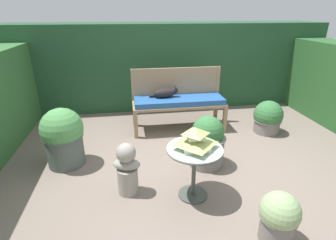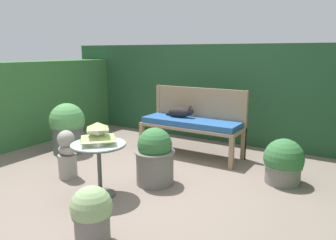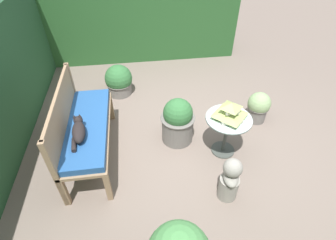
{
  "view_description": "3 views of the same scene",
  "coord_description": "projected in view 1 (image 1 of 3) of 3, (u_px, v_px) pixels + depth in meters",
  "views": [
    {
      "loc": [
        -0.84,
        -2.84,
        1.88
      ],
      "look_at": [
        -0.3,
        0.58,
        0.43
      ],
      "focal_mm": 28.0,
      "sensor_mm": 36.0,
      "label": 1
    },
    {
      "loc": [
        2.17,
        -3.01,
        1.54
      ],
      "look_at": [
        -0.07,
        0.62,
        0.64
      ],
      "focal_mm": 35.0,
      "sensor_mm": 36.0,
      "label": 2
    },
    {
      "loc": [
        -2.56,
        0.53,
        2.69
      ],
      "look_at": [
        0.06,
        0.16,
        0.42
      ],
      "focal_mm": 28.0,
      "sensor_mm": 36.0,
      "label": 3
    }
  ],
  "objects": [
    {
      "name": "potted_plant_hedge_corner",
      "position": [
        207.0,
        142.0,
        3.34
      ],
      "size": [
        0.48,
        0.48,
        0.68
      ],
      "color": "slate",
      "rests_on": "ground"
    },
    {
      "name": "garden_bench",
      "position": [
        179.0,
        102.0,
        4.33
      ],
      "size": [
        1.52,
        0.53,
        0.56
      ],
      "color": "#937556",
      "rests_on": "ground"
    },
    {
      "name": "ground",
      "position": [
        197.0,
        166.0,
        3.44
      ],
      "size": [
        30.0,
        30.0,
        0.0
      ],
      "primitive_type": "plane",
      "color": "#75665B"
    },
    {
      "name": "patio_table",
      "position": [
        194.0,
        159.0,
        2.71
      ],
      "size": [
        0.58,
        0.58,
        0.59
      ],
      "color": "#424742",
      "rests_on": "ground"
    },
    {
      "name": "cat",
      "position": [
        166.0,
        93.0,
        4.29
      ],
      "size": [
        0.48,
        0.19,
        0.19
      ],
      "rotation": [
        0.0,
        0.0,
        0.12
      ],
      "color": "black",
      "rests_on": "garden_bench"
    },
    {
      "name": "garden_bust",
      "position": [
        127.0,
        169.0,
        2.83
      ],
      "size": [
        0.33,
        0.23,
        0.6
      ],
      "rotation": [
        0.0,
        0.0,
        -0.24
      ],
      "color": "gray",
      "rests_on": "ground"
    },
    {
      "name": "pagoda_birdhouse",
      "position": [
        195.0,
        140.0,
        2.62
      ],
      "size": [
        0.35,
        0.35,
        0.23
      ],
      "color": "beige",
      "rests_on": "patio_table"
    },
    {
      "name": "potted_plant_table_far",
      "position": [
        279.0,
        217.0,
        2.23
      ],
      "size": [
        0.34,
        0.34,
        0.49
      ],
      "color": "slate",
      "rests_on": "ground"
    },
    {
      "name": "foliage_hedge_back",
      "position": [
        167.0,
        64.0,
        5.55
      ],
      "size": [
        6.4,
        1.07,
        1.66
      ],
      "primitive_type": "cube",
      "color": "#234C2D",
      "rests_on": "ground"
    },
    {
      "name": "potted_plant_bench_left",
      "position": [
        268.0,
        118.0,
        4.3
      ],
      "size": [
        0.47,
        0.47,
        0.54
      ],
      "color": "slate",
      "rests_on": "ground"
    },
    {
      "name": "bench_backrest",
      "position": [
        176.0,
        84.0,
        4.46
      ],
      "size": [
        1.52,
        0.06,
        1.0
      ],
      "color": "#937556",
      "rests_on": "ground"
    },
    {
      "name": "potted_plant_table_near",
      "position": [
        63.0,
        137.0,
        3.33
      ],
      "size": [
        0.53,
        0.53,
        0.77
      ],
      "color": "#4C5651",
      "rests_on": "ground"
    }
  ]
}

